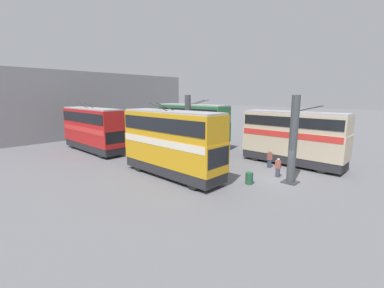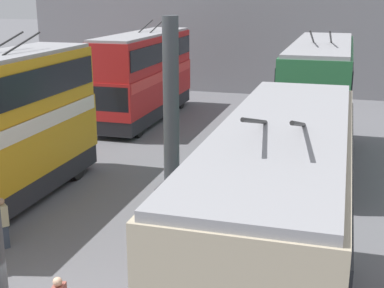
# 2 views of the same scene
# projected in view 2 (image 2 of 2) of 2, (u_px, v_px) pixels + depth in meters

# --- Properties ---
(depot_back_wall) EXTENTS (0.50, 36.00, 9.98)m
(depot_back_wall) POSITION_uv_depth(u_px,v_px,m) (261.00, 25.00, 38.30)
(depot_back_wall) COLOR gray
(depot_back_wall) RESTS_ON ground_plane
(support_column_far) EXTENTS (1.07, 1.07, 6.53)m
(support_column_far) POSITION_uv_depth(u_px,v_px,m) (171.00, 109.00, 19.83)
(support_column_far) COLOR #42474C
(support_column_far) RESTS_ON ground_plane
(bus_left_near) EXTENTS (9.32, 2.54, 5.64)m
(bus_left_near) POSITION_uv_depth(u_px,v_px,m) (279.00, 231.00, 10.47)
(bus_left_near) COLOR black
(bus_left_near) RESTS_ON ground_plane
(bus_left_far) EXTENTS (10.40, 2.54, 5.98)m
(bus_left_far) POSITION_uv_depth(u_px,v_px,m) (319.00, 97.00, 22.48)
(bus_left_far) COLOR black
(bus_left_far) RESTS_ON ground_plane
(bus_right_near) EXTENTS (9.56, 2.54, 5.94)m
(bus_right_near) POSITION_uv_depth(u_px,v_px,m) (0.00, 123.00, 18.26)
(bus_right_near) COLOR black
(bus_right_near) RESTS_ON ground_plane
(bus_right_far) EXTENTS (10.42, 2.54, 5.68)m
(bus_right_far) POSITION_uv_depth(u_px,v_px,m) (144.00, 71.00, 30.97)
(bus_right_far) COLOR black
(bus_right_far) RESTS_ON ground_plane
(person_by_right_row) EXTENTS (0.45, 0.48, 1.56)m
(person_by_right_row) POSITION_uv_depth(u_px,v_px,m) (3.00, 222.00, 15.77)
(person_by_right_row) COLOR #384251
(person_by_right_row) RESTS_ON ground_plane
(person_by_left_row) EXTENTS (0.44, 0.48, 1.59)m
(person_by_left_row) POSITION_uv_depth(u_px,v_px,m) (177.00, 280.00, 12.57)
(person_by_left_row) COLOR #384251
(person_by_left_row) RESTS_ON ground_plane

